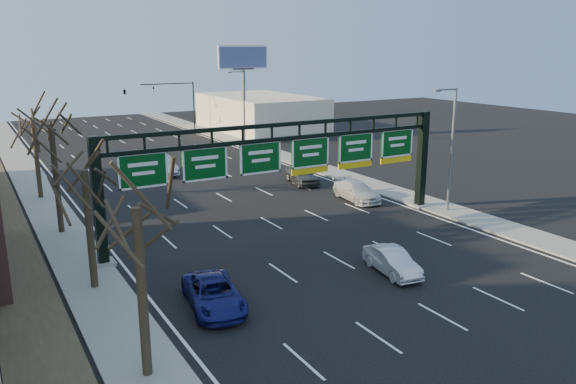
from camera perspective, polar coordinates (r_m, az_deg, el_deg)
ground at (r=30.74m, az=7.34°, el=-8.04°), size 160.00×160.00×0.00m
sidewalk_left at (r=44.18m, az=-22.99°, el=-2.00°), size 3.00×120.00×0.12m
sidewalk_right at (r=53.39m, az=5.23°, el=1.80°), size 3.00×120.00×0.12m
lane_markings at (r=47.32m, az=-7.51°, el=0.02°), size 21.60×120.00×0.01m
sign_gantry at (r=35.85m, az=-0.00°, el=3.08°), size 24.60×1.20×7.20m
building_right_distant at (r=82.04m, az=-2.84°, el=8.00°), size 12.00×20.00×5.00m
tree_near at (r=19.42m, az=-15.38°, el=1.40°), size 3.60×3.60×8.86m
tree_gantry at (r=28.14m, az=-20.19°, el=4.19°), size 3.60×3.60×8.48m
tree_mid at (r=37.85m, az=-23.10°, el=7.48°), size 3.60×3.60×9.24m
tree_far at (r=47.78m, az=-24.69°, el=8.09°), size 3.60×3.60×8.86m
streetlight_near at (r=41.82m, az=16.21°, el=4.78°), size 2.15×0.22×9.00m
streetlight_far at (r=69.52m, az=-4.59°, el=8.95°), size 2.15×0.22×9.00m
billboard_right at (r=74.84m, az=-4.57°, el=12.39°), size 7.00×0.50×12.00m
traffic_signal_mast at (r=81.01m, az=-13.70°, el=9.66°), size 10.16×0.54×7.00m
car_blue_suv at (r=26.52m, az=-7.55°, el=-10.21°), size 3.08×5.27×1.38m
car_silver_sedan at (r=30.58m, az=10.52°, el=-6.94°), size 2.01×4.23×1.34m
car_white_wagon at (r=44.62m, az=6.97°, el=0.12°), size 2.58×5.23×1.46m
car_grey_far at (r=49.69m, az=1.42°, el=1.80°), size 2.85×5.07×1.63m
car_silver_distant at (r=54.74m, az=-12.67°, el=2.65°), size 1.79×5.09×1.68m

